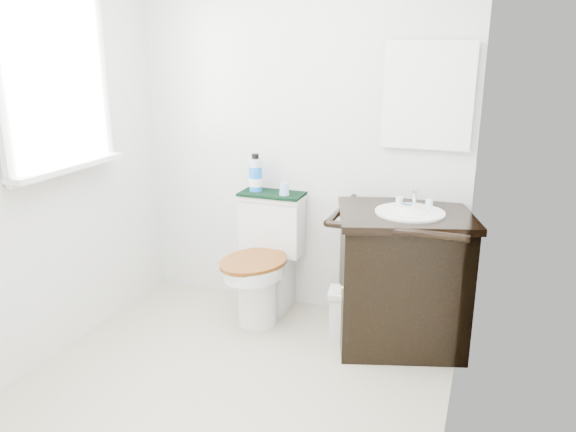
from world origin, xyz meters
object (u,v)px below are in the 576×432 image
Objects in this scene: vanity at (402,274)px; mouthwash_bottle at (256,174)px; cup at (284,189)px; trash_bin at (347,314)px; toilet at (265,265)px.

mouthwash_bottle is (-1.02, 0.20, 0.49)m from vanity.
cup is at bearing 168.97° from vanity.
vanity is 0.42m from trash_bin.
toilet is 0.91m from vanity.
vanity reaches higher than cup.
mouthwash_bottle is 0.23m from cup.
mouthwash_bottle is (-0.12, 0.13, 0.57)m from toilet.
toilet is 2.49× the size of trash_bin.
toilet is at bearing -48.20° from mouthwash_bottle.
trash_bin is at bearing -14.19° from toilet.
vanity reaches higher than trash_bin.
mouthwash_bottle reaches higher than cup.
cup is at bearing 154.05° from trash_bin.
trash_bin is (-0.30, -0.09, -0.27)m from vanity.
trash_bin is 0.88m from cup.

